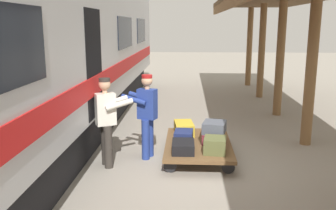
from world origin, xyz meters
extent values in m
plane|color=gray|center=(0.00, 0.00, 0.00)|extent=(60.00, 60.00, 0.00)
cylinder|color=brown|center=(-2.14, -9.79, 1.70)|extent=(0.24, 0.24, 3.40)
cylinder|color=brown|center=(-2.14, -6.99, 1.70)|extent=(0.24, 0.24, 3.40)
cylinder|color=brown|center=(-2.14, -4.20, 1.70)|extent=(0.24, 0.24, 3.40)
cylinder|color=brown|center=(-2.14, -1.40, 1.70)|extent=(0.24, 0.24, 3.40)
cube|color=#B7BABF|center=(3.79, 0.00, 2.35)|extent=(3.00, 20.02, 2.90)
cube|color=black|center=(3.79, 0.00, 0.45)|extent=(2.55, 19.02, 0.90)
cube|color=red|center=(2.28, 0.00, 1.55)|extent=(0.03, 19.62, 0.36)
cube|color=black|center=(2.28, -7.01, 2.45)|extent=(0.02, 2.20, 0.84)
cube|color=black|center=(2.28, -3.50, 2.45)|extent=(0.02, 2.20, 0.84)
cube|color=black|center=(2.34, 0.00, 1.95)|extent=(0.12, 1.10, 2.00)
cube|color=brown|center=(0.32, -0.43, 0.27)|extent=(1.33, 2.10, 0.07)
cylinder|color=black|center=(-0.21, 0.41, 0.12)|extent=(0.24, 0.05, 0.24)
cylinder|color=black|center=(0.85, 0.41, 0.12)|extent=(0.24, 0.05, 0.24)
cylinder|color=black|center=(-0.21, -1.27, 0.12)|extent=(0.24, 0.05, 0.24)
cylinder|color=black|center=(0.85, -1.27, 0.12)|extent=(0.24, 0.05, 0.24)
cube|color=black|center=(0.62, 0.15, 0.41)|extent=(0.42, 0.57, 0.20)
cube|color=tan|center=(0.02, -1.01, 0.42)|extent=(0.45, 0.62, 0.22)
cube|color=brown|center=(0.02, 0.15, 0.45)|extent=(0.45, 0.51, 0.28)
cube|color=navy|center=(0.62, -0.43, 0.43)|extent=(0.39, 0.49, 0.24)
cube|color=maroon|center=(0.02, -0.43, 0.41)|extent=(0.47, 0.50, 0.21)
cube|color=gold|center=(0.62, -1.01, 0.44)|extent=(0.47, 0.68, 0.26)
cube|color=#4C515B|center=(0.00, -0.45, 0.63)|extent=(0.53, 0.59, 0.22)
cylinder|color=navy|center=(1.32, -0.44, 0.41)|extent=(0.16, 0.16, 0.82)
cylinder|color=navy|center=(1.38, -0.25, 0.41)|extent=(0.16, 0.16, 0.82)
cube|color=navy|center=(1.35, -0.34, 1.12)|extent=(0.41, 0.32, 0.60)
cylinder|color=tan|center=(1.35, -0.34, 1.45)|extent=(0.09, 0.09, 0.06)
sphere|color=tan|center=(1.35, -0.34, 1.59)|extent=(0.22, 0.22, 0.22)
cylinder|color=#A51919|center=(1.35, -0.34, 1.67)|extent=(0.21, 0.21, 0.06)
cylinder|color=navy|center=(1.51, -0.56, 1.22)|extent=(0.53, 0.26, 0.21)
cylinder|color=navy|center=(1.61, -0.26, 1.22)|extent=(0.53, 0.26, 0.21)
cylinder|color=#332D28|center=(2.03, 0.25, 0.41)|extent=(0.16, 0.16, 0.82)
cylinder|color=#332D28|center=(2.12, 0.07, 0.41)|extent=(0.16, 0.16, 0.82)
cube|color=silver|center=(2.08, 0.16, 1.12)|extent=(0.42, 0.36, 0.60)
cylinder|color=tan|center=(2.08, 0.16, 1.45)|extent=(0.09, 0.09, 0.06)
sphere|color=tan|center=(2.08, 0.16, 1.59)|extent=(0.22, 0.22, 0.22)
cylinder|color=#332D28|center=(2.08, 0.16, 1.67)|extent=(0.21, 0.21, 0.06)
cylinder|color=silver|center=(1.81, 0.20, 1.22)|extent=(0.52, 0.33, 0.21)
cylinder|color=silver|center=(1.95, -0.08, 1.22)|extent=(0.52, 0.33, 0.21)
camera|label=1|loc=(0.55, 6.78, 2.66)|focal=39.45mm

